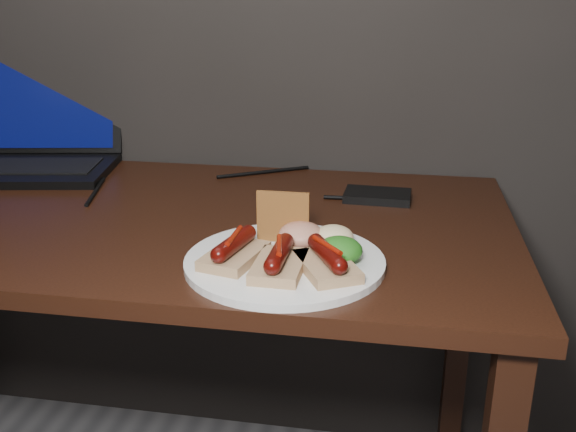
# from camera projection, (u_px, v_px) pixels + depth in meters

# --- Properties ---
(desk) EXTENTS (1.40, 0.70, 0.75)m
(desk) POSITION_uv_depth(u_px,v_px,m) (141.00, 255.00, 1.25)
(desk) COLOR black
(desk) RESTS_ON ground
(laptop) EXTENTS (0.44, 0.39, 0.25)m
(laptop) POSITION_uv_depth(u_px,v_px,m) (30.00, 144.00, 1.50)
(laptop) COLOR black
(laptop) RESTS_ON desk
(hard_drive) EXTENTS (0.13, 0.09, 0.02)m
(hard_drive) POSITION_uv_depth(u_px,v_px,m) (377.00, 196.00, 1.28)
(hard_drive) COLOR black
(hard_drive) RESTS_ON desk
(desk_cables) EXTENTS (1.00, 0.35, 0.01)m
(desk_cables) POSITION_uv_depth(u_px,v_px,m) (152.00, 183.00, 1.38)
(desk_cables) COLOR black
(desk_cables) RESTS_ON desk
(plate) EXTENTS (0.40, 0.40, 0.01)m
(plate) POSITION_uv_depth(u_px,v_px,m) (285.00, 262.00, 0.98)
(plate) COLOR white
(plate) RESTS_ON desk
(bread_sausage_left) EXTENTS (0.09, 0.13, 0.04)m
(bread_sausage_left) POSITION_uv_depth(u_px,v_px,m) (234.00, 250.00, 0.97)
(bread_sausage_left) COLOR tan
(bread_sausage_left) RESTS_ON plate
(bread_sausage_center) EXTENTS (0.07, 0.12, 0.04)m
(bread_sausage_center) POSITION_uv_depth(u_px,v_px,m) (279.00, 261.00, 0.93)
(bread_sausage_center) COLOR tan
(bread_sausage_center) RESTS_ON plate
(bread_sausage_right) EXTENTS (0.12, 0.13, 0.04)m
(bread_sausage_right) POSITION_uv_depth(u_px,v_px,m) (327.00, 261.00, 0.93)
(bread_sausage_right) COLOR tan
(bread_sausage_right) RESTS_ON plate
(crispbread) EXTENTS (0.08, 0.01, 0.08)m
(crispbread) POSITION_uv_depth(u_px,v_px,m) (283.00, 217.00, 1.03)
(crispbread) COLOR #A6682D
(crispbread) RESTS_ON plate
(salad_greens) EXTENTS (0.07, 0.07, 0.04)m
(salad_greens) POSITION_uv_depth(u_px,v_px,m) (339.00, 250.00, 0.96)
(salad_greens) COLOR #165010
(salad_greens) RESTS_ON plate
(salsa_mound) EXTENTS (0.07, 0.07, 0.04)m
(salsa_mound) POSITION_uv_depth(u_px,v_px,m) (301.00, 235.00, 1.02)
(salsa_mound) COLOR #A41016
(salsa_mound) RESTS_ON plate
(coleslaw_mound) EXTENTS (0.06, 0.06, 0.04)m
(coleslaw_mound) POSITION_uv_depth(u_px,v_px,m) (334.00, 237.00, 1.02)
(coleslaw_mound) COLOR white
(coleslaw_mound) RESTS_ON plate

